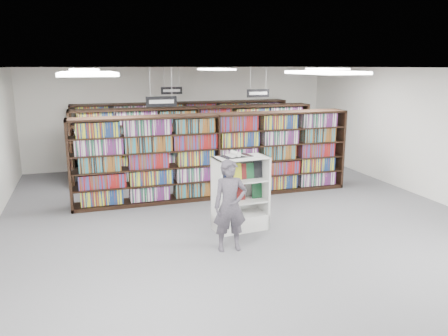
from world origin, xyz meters
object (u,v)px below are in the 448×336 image
object	(u,v)px
open_book	(236,155)
endcap_display	(240,205)
shopper	(230,206)
bookshelf_row_near	(216,156)

from	to	relation	value
open_book	endcap_display	bearing A→B (deg)	-31.70
shopper	endcap_display	bearing A→B (deg)	66.34
endcap_display	open_book	distance (m)	1.04
shopper	open_book	bearing A→B (deg)	70.73
endcap_display	shopper	bearing A→B (deg)	-123.98
endcap_display	shopper	xyz separation A→B (m)	(-0.52, -0.93, 0.33)
bookshelf_row_near	shopper	xyz separation A→B (m)	(-0.71, -3.21, -0.22)
endcap_display	open_book	bearing A→B (deg)	153.49
shopper	bookshelf_row_near	bearing A→B (deg)	82.91
bookshelf_row_near	open_book	size ratio (longest dim) A/B	10.94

